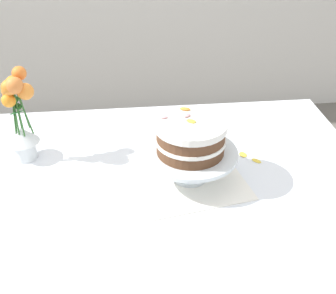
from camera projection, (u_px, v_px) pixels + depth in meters
The scene contains 7 objects.
dining_table at pixel (155, 209), 1.39m from camera, with size 1.40×1.00×0.74m.
linen_napkin at pixel (189, 178), 1.37m from camera, with size 0.32×0.32×0.00m, color white.
cake_stand at pixel (190, 156), 1.33m from camera, with size 0.29×0.29×0.10m.
layer_cake at pixel (191, 137), 1.29m from camera, with size 0.21×0.21×0.11m.
flower_vase at pixel (19, 118), 1.39m from camera, with size 0.12×0.11×0.31m.
loose_petal_0 at pixel (256, 161), 1.45m from camera, with size 0.03×0.02×0.00m, color yellow.
loose_petal_1 at pixel (243, 155), 1.48m from camera, with size 0.03×0.02×0.00m, color yellow.
Camera 1 is at (-0.07, -1.09, 1.56)m, focal length 46.71 mm.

